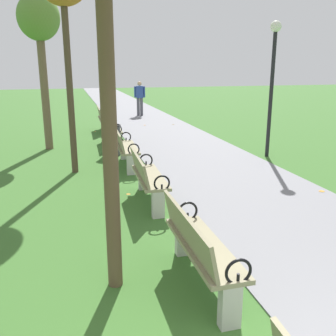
% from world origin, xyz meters
% --- Properties ---
extents(paved_walkway, '(3.09, 44.00, 0.02)m').
position_xyz_m(paved_walkway, '(1.54, 18.00, 0.01)').
color(paved_walkway, slate).
rests_on(paved_walkway, ground).
extents(park_bench_2, '(0.47, 1.60, 0.90)m').
position_xyz_m(park_bench_2, '(-0.50, 2.49, 0.49)').
color(park_bench_2, gray).
rests_on(park_bench_2, ground).
extents(park_bench_3, '(0.53, 1.62, 0.90)m').
position_xyz_m(park_bench_3, '(-0.50, 5.27, 0.49)').
color(park_bench_3, gray).
rests_on(park_bench_3, ground).
extents(park_bench_4, '(0.54, 1.62, 0.90)m').
position_xyz_m(park_bench_4, '(-0.50, 7.85, 0.49)').
color(park_bench_4, gray).
rests_on(park_bench_4, ground).
extents(park_bench_5, '(0.53, 1.62, 0.90)m').
position_xyz_m(park_bench_5, '(-0.50, 10.64, 0.49)').
color(park_bench_5, gray).
rests_on(park_bench_5, ground).
extents(park_bench_6, '(0.51, 1.61, 0.90)m').
position_xyz_m(park_bench_6, '(-0.50, 13.05, 0.49)').
color(park_bench_6, gray).
rests_on(park_bench_6, ground).
extents(tree_4, '(1.15, 1.15, 4.30)m').
position_xyz_m(tree_4, '(-2.38, 10.44, 3.49)').
color(tree_4, brown).
rests_on(tree_4, ground).
extents(pedestrian_walking, '(0.52, 0.27, 1.62)m').
position_xyz_m(pedestrian_walking, '(1.63, 17.06, 0.93)').
color(pedestrian_walking, '#4C4C56').
rests_on(pedestrian_walking, paved_walkway).
extents(trash_bin, '(0.48, 0.48, 0.84)m').
position_xyz_m(trash_bin, '(-0.65, 9.18, 0.42)').
color(trash_bin, '#38383D').
rests_on(trash_bin, ground).
extents(lamp_post, '(0.28, 0.28, 3.48)m').
position_xyz_m(lamp_post, '(3.39, 7.91, 2.31)').
color(lamp_post, black).
rests_on(lamp_post, ground).
extents(scattered_leaves, '(4.79, 14.00, 0.02)m').
position_xyz_m(scattered_leaves, '(0.61, 9.05, 0.01)').
color(scattered_leaves, '#AD6B23').
rests_on(scattered_leaves, ground).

